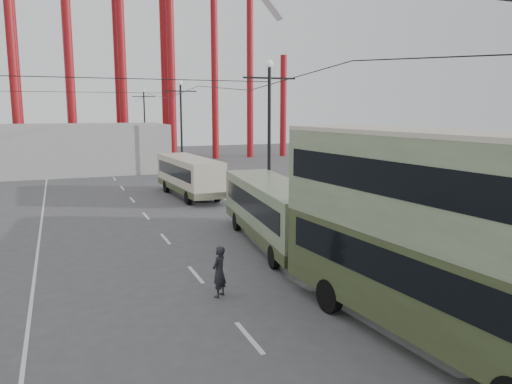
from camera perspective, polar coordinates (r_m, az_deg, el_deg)
name	(u,v)px	position (r m, az deg, el deg)	size (l,w,h in m)	color
road_markings	(155,223)	(29.55, -11.47, -3.55)	(12.52, 120.00, 0.01)	silver
lamp_post_mid	(269,142)	(29.09, 1.51, 5.75)	(3.20, 0.44, 9.32)	black
lamp_post_far	(181,129)	(50.05, -8.52, 7.18)	(3.20, 0.44, 9.32)	black
lamp_post_distant	(145,123)	(71.63, -12.60, 7.70)	(3.20, 0.44, 9.32)	black
fairground_shed	(56,149)	(55.83, -21.86, 4.59)	(22.00, 10.00, 5.00)	#989793
double_decker_bus	(436,228)	(14.45, 19.93, -3.90)	(3.77, 11.33, 5.98)	#343B1F
single_decker_green	(274,210)	(24.26, 2.05, -2.03)	(3.70, 11.03, 3.06)	#687555
single_decker_cream	(189,175)	(37.99, -7.66, 1.96)	(3.00, 9.66, 2.96)	#C1B59B
pedestrian	(219,272)	(17.75, -4.24, -9.07)	(0.67, 0.44, 1.83)	black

